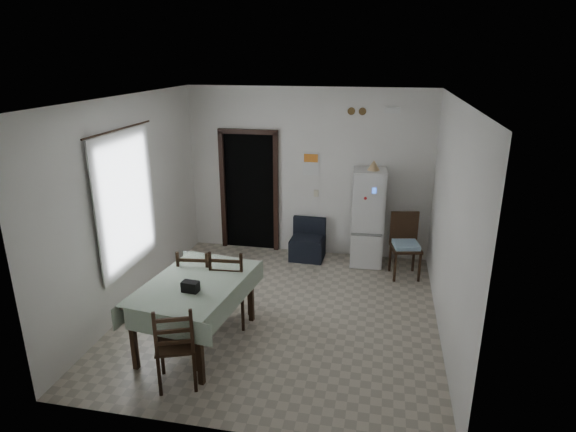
% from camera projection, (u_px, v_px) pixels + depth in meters
% --- Properties ---
extents(ground, '(4.50, 4.50, 0.00)m').
position_uv_depth(ground, '(281.00, 313.00, 6.66)').
color(ground, '#A69B88').
rests_on(ground, ground).
extents(ceiling, '(4.20, 4.50, 0.02)m').
position_uv_depth(ceiling, '(280.00, 98.00, 5.73)').
color(ceiling, white).
rests_on(ceiling, ground).
extents(wall_back, '(4.20, 0.02, 2.90)m').
position_uv_depth(wall_back, '(308.00, 173.00, 8.28)').
color(wall_back, white).
rests_on(wall_back, ground).
extents(wall_front, '(4.20, 0.02, 2.90)m').
position_uv_depth(wall_front, '(225.00, 295.00, 4.10)').
color(wall_front, white).
rests_on(wall_front, ground).
extents(wall_left, '(0.02, 4.50, 2.90)m').
position_uv_depth(wall_left, '(131.00, 204.00, 6.58)').
color(wall_left, white).
rests_on(wall_left, ground).
extents(wall_right, '(0.02, 4.50, 2.90)m').
position_uv_depth(wall_right, '(450.00, 224.00, 5.80)').
color(wall_right, white).
rests_on(wall_right, ground).
extents(doorway, '(1.06, 0.52, 2.22)m').
position_uv_depth(doorway, '(253.00, 189.00, 8.79)').
color(doorway, black).
rests_on(doorway, ground).
extents(window_recess, '(0.10, 1.20, 1.60)m').
position_uv_depth(window_recess, '(119.00, 201.00, 6.38)').
color(window_recess, silver).
rests_on(window_recess, ground).
extents(curtain, '(0.02, 1.45, 1.85)m').
position_uv_depth(curtain, '(127.00, 201.00, 6.35)').
color(curtain, silver).
rests_on(curtain, ground).
extents(curtain_rod, '(0.02, 1.60, 0.02)m').
position_uv_depth(curtain_rod, '(119.00, 129.00, 6.05)').
color(curtain_rod, black).
rests_on(curtain_rod, ground).
extents(calendar, '(0.28, 0.02, 0.40)m').
position_uv_depth(calendar, '(311.00, 164.00, 8.21)').
color(calendar, white).
rests_on(calendar, ground).
extents(calendar_image, '(0.24, 0.01, 0.14)m').
position_uv_depth(calendar_image, '(311.00, 158.00, 8.17)').
color(calendar_image, orange).
rests_on(calendar_image, ground).
extents(light_switch, '(0.08, 0.02, 0.12)m').
position_uv_depth(light_switch, '(316.00, 193.00, 8.35)').
color(light_switch, beige).
rests_on(light_switch, ground).
extents(vent_left, '(0.12, 0.03, 0.12)m').
position_uv_depth(vent_left, '(351.00, 111.00, 7.79)').
color(vent_left, brown).
rests_on(vent_left, ground).
extents(vent_right, '(0.12, 0.03, 0.12)m').
position_uv_depth(vent_right, '(363.00, 111.00, 7.76)').
color(vent_right, brown).
rests_on(vent_right, ground).
extents(emergency_light, '(0.25, 0.07, 0.09)m').
position_uv_depth(emergency_light, '(392.00, 110.00, 7.64)').
color(emergency_light, white).
rests_on(emergency_light, ground).
extents(fridge, '(0.56, 0.56, 1.63)m').
position_uv_depth(fridge, '(368.00, 218.00, 7.99)').
color(fridge, silver).
rests_on(fridge, ground).
extents(tan_cone, '(0.20, 0.20, 0.16)m').
position_uv_depth(tan_cone, '(374.00, 165.00, 7.67)').
color(tan_cone, tan).
rests_on(tan_cone, fridge).
extents(navy_seat, '(0.59, 0.57, 0.69)m').
position_uv_depth(navy_seat, '(308.00, 240.00, 8.33)').
color(navy_seat, black).
rests_on(navy_seat, ground).
extents(corner_chair, '(0.52, 0.52, 1.03)m').
position_uv_depth(corner_chair, '(406.00, 246.00, 7.59)').
color(corner_chair, black).
rests_on(corner_chair, ground).
extents(dining_table, '(1.25, 1.72, 0.84)m').
position_uv_depth(dining_table, '(197.00, 312.00, 5.85)').
color(dining_table, '#97AA91').
rests_on(dining_table, ground).
extents(black_bag, '(0.20, 0.13, 0.12)m').
position_uv_depth(black_bag, '(190.00, 287.00, 5.45)').
color(black_bag, black).
rests_on(black_bag, dining_table).
extents(dining_chair_far_left, '(0.49, 0.49, 1.03)m').
position_uv_depth(dining_chair_far_left, '(198.00, 283.00, 6.39)').
color(dining_chair_far_left, black).
rests_on(dining_chair_far_left, ground).
extents(dining_chair_far_right, '(0.50, 0.50, 1.08)m').
position_uv_depth(dining_chair_far_right, '(231.00, 285.00, 6.27)').
color(dining_chair_far_right, black).
rests_on(dining_chair_far_right, ground).
extents(dining_chair_near_head, '(0.54, 0.54, 0.98)m').
position_uv_depth(dining_chair_near_head, '(176.00, 343.00, 5.09)').
color(dining_chair_near_head, black).
rests_on(dining_chair_near_head, ground).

